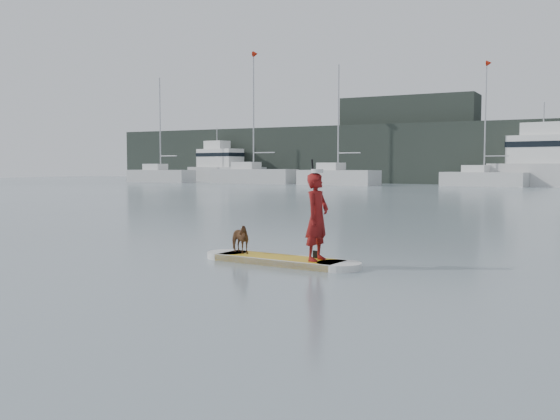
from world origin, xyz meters
The scene contains 14 objects.
ground centered at (0.00, 0.00, 0.00)m, with size 140.00×140.00×0.00m, color slate.
paddleboard centered at (3.42, -0.29, 0.06)m, with size 3.29×1.05×0.12m.
paddler centered at (4.21, -0.37, 0.91)m, with size 0.57×0.38×1.57m, color maroon.
white_cap centered at (4.21, -0.37, 1.73)m, with size 0.22×0.22×0.07m, color silver.
dog centered at (2.45, -0.19, 0.40)m, with size 0.31×0.67×0.57m, color #512E1B.
paddle centered at (4.07, -0.12, 0.80)m, with size 0.10×0.30×2.00m.
sailboat_a centered at (-34.75, 43.78, 0.79)m, with size 7.89×2.79×11.31m.
sailboat_b centered at (-23.26, 44.29, 0.92)m, with size 9.00×2.98×13.26m.
sailboat_c centered at (-13.63, 43.40, 0.82)m, with size 8.05×3.79×11.10m.
sailboat_d centered at (-0.99, 46.29, 0.78)m, with size 7.70×3.63×10.91m.
motor_yacht_a centered at (4.89, 47.83, 2.05)m, with size 12.60×5.72×7.28m.
motor_yacht_b centered at (-29.30, 48.06, 1.70)m, with size 9.56×4.76×6.03m.
shore_mass centered at (0.00, 53.00, 3.00)m, with size 90.00×6.00×6.00m, color #202923.
shore_building_west centered at (-10.00, 54.00, 4.50)m, with size 14.00×4.00×9.00m, color #202923.
Camera 1 is at (8.83, -10.51, 1.83)m, focal length 40.00 mm.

